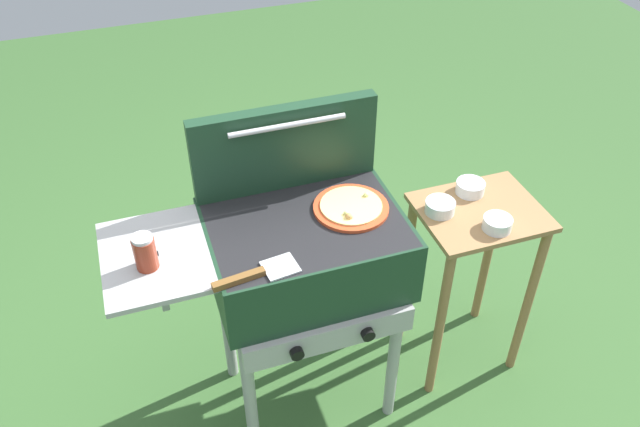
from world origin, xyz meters
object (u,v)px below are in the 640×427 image
(pizza_cheese, at_px, (351,207))
(spatula, at_px, (256,274))
(grill, at_px, (302,256))
(prep_table, at_px, (472,256))
(topping_bowl_near, at_px, (497,224))
(topping_bowl_middle, at_px, (440,207))
(sauce_jar, at_px, (145,252))
(topping_bowl_far, at_px, (470,188))

(pizza_cheese, distance_m, spatula, 0.42)
(grill, bearing_deg, prep_table, 0.37)
(pizza_cheese, height_order, topping_bowl_near, pizza_cheese)
(pizza_cheese, bearing_deg, topping_bowl_middle, 4.38)
(sauce_jar, bearing_deg, grill, 5.16)
(grill, height_order, prep_table, grill)
(sauce_jar, bearing_deg, topping_bowl_near, -2.93)
(pizza_cheese, height_order, topping_bowl_middle, pizza_cheese)
(pizza_cheese, bearing_deg, prep_table, -1.34)
(pizza_cheese, bearing_deg, spatula, -151.57)
(topping_bowl_near, xyz_separation_m, topping_bowl_middle, (-0.14, 0.15, 0.00))
(topping_bowl_near, height_order, topping_bowl_far, same)
(pizza_cheese, height_order, prep_table, pizza_cheese)
(topping_bowl_far, bearing_deg, sauce_jar, -172.49)
(pizza_cheese, xyz_separation_m, topping_bowl_near, (0.50, -0.12, -0.11))
(prep_table, height_order, topping_bowl_far, topping_bowl_far)
(grill, distance_m, pizza_cheese, 0.23)
(sauce_jar, distance_m, topping_bowl_far, 1.20)
(grill, bearing_deg, topping_bowl_far, 9.18)
(sauce_jar, height_order, topping_bowl_far, sauce_jar)
(prep_table, distance_m, topping_bowl_near, 0.27)
(grill, xyz_separation_m, topping_bowl_near, (0.67, -0.10, 0.04))
(prep_table, xyz_separation_m, topping_bowl_far, (0.01, 0.11, 0.25))
(prep_table, relative_size, topping_bowl_near, 7.70)
(pizza_cheese, xyz_separation_m, spatula, (-0.37, -0.20, -0.00))
(grill, xyz_separation_m, topping_bowl_far, (0.69, 0.11, 0.04))
(pizza_cheese, relative_size, topping_bowl_far, 2.35)
(pizza_cheese, distance_m, topping_bowl_middle, 0.37)
(grill, relative_size, pizza_cheese, 3.85)
(spatula, xyz_separation_m, topping_bowl_far, (0.88, 0.30, -0.11))
(pizza_cheese, distance_m, prep_table, 0.61)
(grill, relative_size, sauce_jar, 8.24)
(topping_bowl_near, bearing_deg, prep_table, 88.86)
(topping_bowl_middle, bearing_deg, grill, -175.34)
(topping_bowl_far, relative_size, topping_bowl_middle, 1.00)
(topping_bowl_middle, bearing_deg, prep_table, -14.77)
(pizza_cheese, relative_size, sauce_jar, 2.14)
(grill, height_order, sauce_jar, sauce_jar)
(topping_bowl_near, relative_size, topping_bowl_middle, 0.95)
(prep_table, relative_size, topping_bowl_far, 7.31)
(grill, bearing_deg, spatula, -136.68)
(pizza_cheese, xyz_separation_m, topping_bowl_middle, (0.35, 0.03, -0.11))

